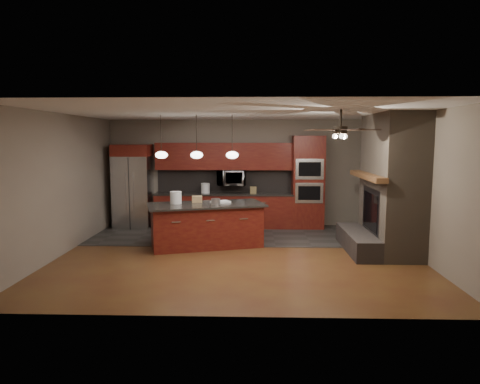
{
  "coord_description": "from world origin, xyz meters",
  "views": [
    {
      "loc": [
        0.3,
        -8.3,
        2.29
      ],
      "look_at": [
        0.02,
        0.6,
        1.19
      ],
      "focal_mm": 32.0,
      "sensor_mm": 36.0,
      "label": 1
    }
  ],
  "objects_px": {
    "counter_bucket": "(205,188)",
    "counter_box": "(253,190)",
    "cardboard_box": "(197,199)",
    "kitchen_island": "(206,225)",
    "white_bucket": "(176,198)",
    "oven_tower": "(308,182)",
    "refrigerator": "(133,186)",
    "microwave": "(231,178)",
    "paint_can": "(216,202)",
    "paint_tray": "(220,202)"
  },
  "relations": [
    {
      "from": "refrigerator",
      "to": "white_bucket",
      "type": "xyz_separation_m",
      "value": [
        1.47,
        -1.93,
        -0.03
      ]
    },
    {
      "from": "counter_bucket",
      "to": "refrigerator",
      "type": "bearing_deg",
      "value": -177.52
    },
    {
      "from": "microwave",
      "to": "paint_tray",
      "type": "relative_size",
      "value": 1.91
    },
    {
      "from": "kitchen_island",
      "to": "counter_box",
      "type": "relative_size",
      "value": 15.26
    },
    {
      "from": "white_bucket",
      "to": "paint_tray",
      "type": "bearing_deg",
      "value": 9.44
    },
    {
      "from": "oven_tower",
      "to": "counter_bucket",
      "type": "bearing_deg",
      "value": 179.84
    },
    {
      "from": "refrigerator",
      "to": "counter_bucket",
      "type": "height_order",
      "value": "refrigerator"
    },
    {
      "from": "paint_tray",
      "to": "paint_can",
      "type": "bearing_deg",
      "value": -138.79
    },
    {
      "from": "counter_bucket",
      "to": "counter_box",
      "type": "xyz_separation_m",
      "value": [
        1.25,
        -0.05,
        -0.04
      ]
    },
    {
      "from": "oven_tower",
      "to": "microwave",
      "type": "relative_size",
      "value": 3.25
    },
    {
      "from": "white_bucket",
      "to": "counter_box",
      "type": "height_order",
      "value": "white_bucket"
    },
    {
      "from": "refrigerator",
      "to": "paint_tray",
      "type": "bearing_deg",
      "value": -36.26
    },
    {
      "from": "paint_can",
      "to": "counter_bucket",
      "type": "distance_m",
      "value": 2.15
    },
    {
      "from": "kitchen_island",
      "to": "refrigerator",
      "type": "bearing_deg",
      "value": 121.22
    },
    {
      "from": "oven_tower",
      "to": "white_bucket",
      "type": "distance_m",
      "value": 3.66
    },
    {
      "from": "oven_tower",
      "to": "refrigerator",
      "type": "distance_m",
      "value": 4.53
    },
    {
      "from": "refrigerator",
      "to": "counter_bucket",
      "type": "relative_size",
      "value": 8.37
    },
    {
      "from": "paint_can",
      "to": "oven_tower",
      "type": "bearing_deg",
      "value": 43.71
    },
    {
      "from": "kitchen_island",
      "to": "paint_tray",
      "type": "bearing_deg",
      "value": 10.23
    },
    {
      "from": "counter_bucket",
      "to": "cardboard_box",
      "type": "bearing_deg",
      "value": -89.37
    },
    {
      "from": "kitchen_island",
      "to": "counter_box",
      "type": "xyz_separation_m",
      "value": [
        1.01,
        1.95,
        0.52
      ]
    },
    {
      "from": "cardboard_box",
      "to": "microwave",
      "type": "bearing_deg",
      "value": 64.78
    },
    {
      "from": "refrigerator",
      "to": "paint_can",
      "type": "distance_m",
      "value": 3.09
    },
    {
      "from": "paint_can",
      "to": "paint_tray",
      "type": "xyz_separation_m",
      "value": [
        0.08,
        0.25,
        -0.05
      ]
    },
    {
      "from": "kitchen_island",
      "to": "counter_box",
      "type": "bearing_deg",
      "value": 46.12
    },
    {
      "from": "cardboard_box",
      "to": "counter_box",
      "type": "relative_size",
      "value": 1.25
    },
    {
      "from": "kitchen_island",
      "to": "paint_tray",
      "type": "distance_m",
      "value": 0.58
    },
    {
      "from": "cardboard_box",
      "to": "white_bucket",
      "type": "bearing_deg",
      "value": -158.28
    },
    {
      "from": "paint_can",
      "to": "paint_tray",
      "type": "height_order",
      "value": "paint_can"
    },
    {
      "from": "kitchen_island",
      "to": "counter_bucket",
      "type": "xyz_separation_m",
      "value": [
        -0.24,
        2.0,
        0.56
      ]
    },
    {
      "from": "white_bucket",
      "to": "counter_box",
      "type": "relative_size",
      "value": 1.51
    },
    {
      "from": "white_bucket",
      "to": "cardboard_box",
      "type": "height_order",
      "value": "white_bucket"
    },
    {
      "from": "microwave",
      "to": "counter_box",
      "type": "distance_m",
      "value": 0.66
    },
    {
      "from": "kitchen_island",
      "to": "counter_bucket",
      "type": "relative_size",
      "value": 10.32
    },
    {
      "from": "oven_tower",
      "to": "cardboard_box",
      "type": "distance_m",
      "value": 3.18
    },
    {
      "from": "refrigerator",
      "to": "paint_can",
      "type": "xyz_separation_m",
      "value": [
        2.33,
        -2.02,
        -0.09
      ]
    },
    {
      "from": "oven_tower",
      "to": "paint_can",
      "type": "bearing_deg",
      "value": -136.29
    },
    {
      "from": "microwave",
      "to": "counter_box",
      "type": "relative_size",
      "value": 4.2
    },
    {
      "from": "counter_bucket",
      "to": "kitchen_island",
      "type": "bearing_deg",
      "value": -83.16
    },
    {
      "from": "white_bucket",
      "to": "counter_bucket",
      "type": "distance_m",
      "value": 2.05
    },
    {
      "from": "cardboard_box",
      "to": "counter_bucket",
      "type": "distance_m",
      "value": 1.79
    },
    {
      "from": "counter_box",
      "to": "paint_tray",
      "type": "bearing_deg",
      "value": -110.01
    },
    {
      "from": "microwave",
      "to": "cardboard_box",
      "type": "xyz_separation_m",
      "value": [
        -0.66,
        -1.84,
        -0.31
      ]
    },
    {
      "from": "microwave",
      "to": "kitchen_island",
      "type": "height_order",
      "value": "microwave"
    },
    {
      "from": "white_bucket",
      "to": "counter_box",
      "type": "xyz_separation_m",
      "value": [
        1.65,
        1.96,
        -0.06
      ]
    },
    {
      "from": "refrigerator",
      "to": "kitchen_island",
      "type": "xyz_separation_m",
      "value": [
        2.12,
        -1.92,
        -0.61
      ]
    },
    {
      "from": "cardboard_box",
      "to": "counter_box",
      "type": "bearing_deg",
      "value": 49.21
    },
    {
      "from": "cardboard_box",
      "to": "kitchen_island",
      "type": "bearing_deg",
      "value": -49.64
    },
    {
      "from": "white_bucket",
      "to": "paint_can",
      "type": "relative_size",
      "value": 1.36
    },
    {
      "from": "oven_tower",
      "to": "paint_can",
      "type": "distance_m",
      "value": 3.04
    }
  ]
}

